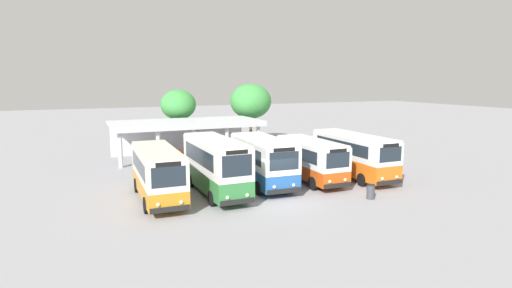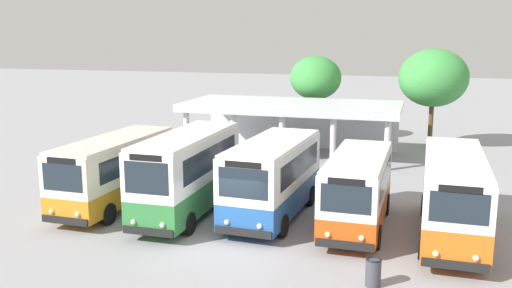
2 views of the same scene
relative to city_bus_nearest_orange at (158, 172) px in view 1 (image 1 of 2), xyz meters
The scene contains 14 objects.
ground_plane 7.39m from the city_bus_nearest_orange, 26.04° to the right, with size 180.00×180.00×0.00m, color #939399.
city_bus_nearest_orange is the anchor object (origin of this frame).
city_bus_second_in_row 3.59m from the city_bus_nearest_orange, ahead, with size 2.29×7.63×3.54m.
city_bus_middle_cream 7.19m from the city_bus_nearest_orange, ahead, with size 2.73×7.23×3.30m.
city_bus_fourth_amber 10.75m from the city_bus_nearest_orange, ahead, with size 2.29×6.88×2.99m.
city_bus_fifth_blue 14.33m from the city_bus_nearest_orange, ahead, with size 2.35×8.10×3.22m.
terminal_canopy 14.62m from the city_bus_nearest_orange, 69.73° to the left, with size 13.69×6.25×3.40m.
waiting_chair_end_by_column 13.06m from the city_bus_nearest_orange, 71.03° to the left, with size 0.46×0.46×0.86m.
waiting_chair_second_from_end 13.26m from the city_bus_nearest_orange, 67.96° to the left, with size 0.46×0.46×0.86m.
waiting_chair_middle_seat 13.62m from the city_bus_nearest_orange, 65.23° to the left, with size 0.46×0.46×0.86m.
waiting_chair_fourth_seat 13.92m from the city_bus_nearest_orange, 62.44° to the left, with size 0.46×0.46×0.86m.
roadside_tree_behind_canopy 19.41m from the city_bus_nearest_orange, 73.14° to the left, with size 3.69×3.69×6.17m.
roadside_tree_east_of_canopy 22.81m from the city_bus_nearest_orange, 52.82° to the left, with size 4.59×4.59×6.76m.
litter_bin_apron 12.92m from the city_bus_nearest_orange, 22.75° to the right, with size 0.49×0.49×0.90m.
Camera 1 is at (-10.64, -21.05, 7.17)m, focal length 28.68 mm.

